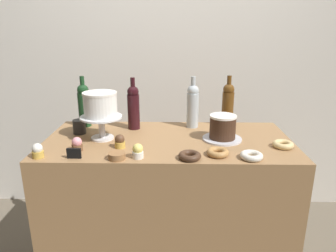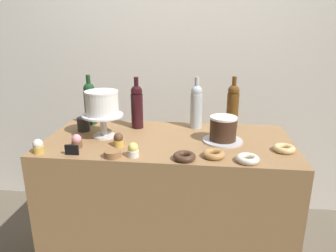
{
  "view_description": "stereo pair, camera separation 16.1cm",
  "coord_description": "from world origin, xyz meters",
  "px_view_note": "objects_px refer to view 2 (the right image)",
  "views": [
    {
      "loc": [
        0.03,
        -1.7,
        1.56
      ],
      "look_at": [
        0.0,
        0.0,
        1.02
      ],
      "focal_mm": 33.58,
      "sensor_mm": 36.0,
      "label": 1
    },
    {
      "loc": [
        0.19,
        -1.69,
        1.56
      ],
      "look_at": [
        0.0,
        0.0,
        1.02
      ],
      "focal_mm": 33.58,
      "sensor_mm": 36.0,
      "label": 2
    }
  ],
  "objects_px": {
    "white_layer_cake": "(102,103)",
    "price_sign_chalkboard": "(72,150)",
    "donut_maple": "(214,154)",
    "cupcake_strawberry": "(77,141)",
    "cupcake_lemon": "(133,150)",
    "cake_stand_pedestal": "(103,121)",
    "wine_bottle_green": "(90,102)",
    "chocolate_round_cake": "(223,128)",
    "wine_bottle_clear": "(196,106)",
    "cookie_stack": "(113,154)",
    "wine_bottle_dark_red": "(137,106)",
    "cupcake_vanilla": "(38,146)",
    "cupcake_chocolate": "(119,140)",
    "wine_bottle_amber": "(233,105)",
    "donut_sugar": "(248,159)",
    "donut_chocolate": "(184,156)",
    "coffee_cup_ceramic": "(83,124)",
    "donut_glazed": "(284,148)"
  },
  "relations": [
    {
      "from": "wine_bottle_amber",
      "to": "donut_glazed",
      "type": "xyz_separation_m",
      "value": [
        0.24,
        -0.4,
        -0.13
      ]
    },
    {
      "from": "wine_bottle_amber",
      "to": "donut_chocolate",
      "type": "xyz_separation_m",
      "value": [
        -0.27,
        -0.56,
        -0.13
      ]
    },
    {
      "from": "wine_bottle_amber",
      "to": "donut_chocolate",
      "type": "distance_m",
      "value": 0.63
    },
    {
      "from": "coffee_cup_ceramic",
      "to": "price_sign_chalkboard",
      "type": "bearing_deg",
      "value": -77.85
    },
    {
      "from": "wine_bottle_amber",
      "to": "price_sign_chalkboard",
      "type": "distance_m",
      "value": 1.02
    },
    {
      "from": "wine_bottle_dark_red",
      "to": "donut_chocolate",
      "type": "bearing_deg",
      "value": -54.91
    },
    {
      "from": "white_layer_cake",
      "to": "wine_bottle_clear",
      "type": "bearing_deg",
      "value": 23.75
    },
    {
      "from": "white_layer_cake",
      "to": "price_sign_chalkboard",
      "type": "bearing_deg",
      "value": -105.35
    },
    {
      "from": "wine_bottle_clear",
      "to": "coffee_cup_ceramic",
      "type": "height_order",
      "value": "wine_bottle_clear"
    },
    {
      "from": "cupcake_chocolate",
      "to": "cupcake_strawberry",
      "type": "xyz_separation_m",
      "value": [
        -0.22,
        -0.05,
        0.0
      ]
    },
    {
      "from": "wine_bottle_amber",
      "to": "donut_sugar",
      "type": "bearing_deg",
      "value": -86.56
    },
    {
      "from": "wine_bottle_green",
      "to": "donut_maple",
      "type": "xyz_separation_m",
      "value": [
        0.8,
        -0.48,
        -0.13
      ]
    },
    {
      "from": "wine_bottle_green",
      "to": "chocolate_round_cake",
      "type": "bearing_deg",
      "value": -16.16
    },
    {
      "from": "wine_bottle_green",
      "to": "cupcake_chocolate",
      "type": "distance_m",
      "value": 0.49
    },
    {
      "from": "coffee_cup_ceramic",
      "to": "donut_chocolate",
      "type": "bearing_deg",
      "value": -29.59
    },
    {
      "from": "chocolate_round_cake",
      "to": "wine_bottle_dark_red",
      "type": "relative_size",
      "value": 0.46
    },
    {
      "from": "cupcake_vanilla",
      "to": "wine_bottle_green",
      "type": "bearing_deg",
      "value": 79.58
    },
    {
      "from": "donut_maple",
      "to": "donut_chocolate",
      "type": "relative_size",
      "value": 1.0
    },
    {
      "from": "wine_bottle_dark_red",
      "to": "donut_glazed",
      "type": "distance_m",
      "value": 0.91
    },
    {
      "from": "cupcake_lemon",
      "to": "donut_glazed",
      "type": "height_order",
      "value": "cupcake_lemon"
    },
    {
      "from": "donut_maple",
      "to": "cupcake_strawberry",
      "type": "bearing_deg",
      "value": 176.14
    },
    {
      "from": "chocolate_round_cake",
      "to": "cupcake_chocolate",
      "type": "xyz_separation_m",
      "value": [
        -0.57,
        -0.13,
        -0.04
      ]
    },
    {
      "from": "wine_bottle_amber",
      "to": "cupcake_strawberry",
      "type": "bearing_deg",
      "value": -151.4
    },
    {
      "from": "cupcake_lemon",
      "to": "cake_stand_pedestal",
      "type": "bearing_deg",
      "value": 130.82
    },
    {
      "from": "cookie_stack",
      "to": "donut_maple",
      "type": "bearing_deg",
      "value": 6.28
    },
    {
      "from": "coffee_cup_ceramic",
      "to": "cake_stand_pedestal",
      "type": "bearing_deg",
      "value": -29.43
    },
    {
      "from": "cupcake_chocolate",
      "to": "price_sign_chalkboard",
      "type": "relative_size",
      "value": 1.06
    },
    {
      "from": "cupcake_lemon",
      "to": "donut_chocolate",
      "type": "xyz_separation_m",
      "value": [
        0.26,
        -0.01,
        -0.02
      ]
    },
    {
      "from": "cake_stand_pedestal",
      "to": "donut_maple",
      "type": "bearing_deg",
      "value": -20.25
    },
    {
      "from": "donut_sugar",
      "to": "white_layer_cake",
      "type": "bearing_deg",
      "value": 161.01
    },
    {
      "from": "white_layer_cake",
      "to": "donut_sugar",
      "type": "relative_size",
      "value": 1.7
    },
    {
      "from": "cake_stand_pedestal",
      "to": "chocolate_round_cake",
      "type": "relative_size",
      "value": 1.57
    },
    {
      "from": "cupcake_lemon",
      "to": "price_sign_chalkboard",
      "type": "relative_size",
      "value": 1.06
    },
    {
      "from": "chocolate_round_cake",
      "to": "donut_sugar",
      "type": "height_order",
      "value": "chocolate_round_cake"
    },
    {
      "from": "cupcake_vanilla",
      "to": "cupcake_chocolate",
      "type": "distance_m",
      "value": 0.41
    },
    {
      "from": "cupcake_vanilla",
      "to": "cookie_stack",
      "type": "bearing_deg",
      "value": -1.59
    },
    {
      "from": "wine_bottle_clear",
      "to": "cookie_stack",
      "type": "height_order",
      "value": "wine_bottle_clear"
    },
    {
      "from": "price_sign_chalkboard",
      "to": "cupcake_vanilla",
      "type": "bearing_deg",
      "value": 178.01
    },
    {
      "from": "wine_bottle_clear",
      "to": "donut_glazed",
      "type": "distance_m",
      "value": 0.6
    },
    {
      "from": "white_layer_cake",
      "to": "wine_bottle_green",
      "type": "bearing_deg",
      "value": 124.15
    },
    {
      "from": "chocolate_round_cake",
      "to": "wine_bottle_clear",
      "type": "distance_m",
      "value": 0.29
    },
    {
      "from": "cake_stand_pedestal",
      "to": "wine_bottle_amber",
      "type": "bearing_deg",
      "value": 20.19
    },
    {
      "from": "cake_stand_pedestal",
      "to": "wine_bottle_clear",
      "type": "xyz_separation_m",
      "value": [
        0.53,
        0.23,
        0.05
      ]
    },
    {
      "from": "wine_bottle_clear",
      "to": "cupcake_chocolate",
      "type": "xyz_separation_m",
      "value": [
        -0.41,
        -0.37,
        -0.11
      ]
    },
    {
      "from": "price_sign_chalkboard",
      "to": "cupcake_lemon",
      "type": "bearing_deg",
      "value": 2.12
    },
    {
      "from": "wine_bottle_dark_red",
      "to": "donut_maple",
      "type": "distance_m",
      "value": 0.65
    },
    {
      "from": "donut_chocolate",
      "to": "coffee_cup_ceramic",
      "type": "relative_size",
      "value": 1.32
    },
    {
      "from": "cake_stand_pedestal",
      "to": "donut_chocolate",
      "type": "relative_size",
      "value": 2.12
    },
    {
      "from": "wine_bottle_amber",
      "to": "donut_sugar",
      "type": "xyz_separation_m",
      "value": [
        0.03,
        -0.55,
        -0.13
      ]
    },
    {
      "from": "price_sign_chalkboard",
      "to": "chocolate_round_cake",
      "type": "bearing_deg",
      "value": 19.97
    }
  ]
}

